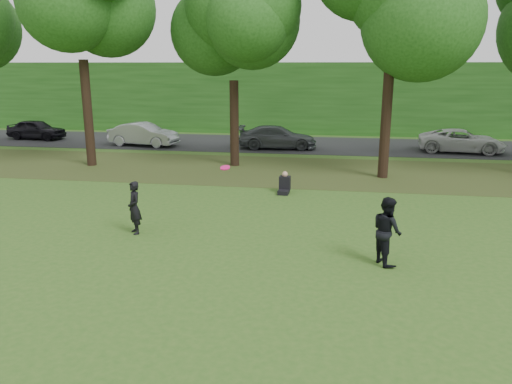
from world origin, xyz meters
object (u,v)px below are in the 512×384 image
(player_right, at_px, (387,231))
(frisbee, at_px, (225,168))
(player_left, at_px, (134,208))
(seated_person, at_px, (284,185))

(player_right, relative_size, frisbee, 6.13)
(player_right, bearing_deg, player_left, 56.50)
(frisbee, height_order, seated_person, frisbee)
(player_left, xyz_separation_m, player_right, (7.09, -1.19, 0.08))
(player_right, xyz_separation_m, frisbee, (-4.29, 0.93, 1.26))
(player_right, distance_m, seated_person, 7.45)
(player_left, height_order, frisbee, frisbee)
(player_left, bearing_deg, player_right, 40.88)
(player_left, xyz_separation_m, seated_person, (3.85, 5.49, -0.47))
(player_left, distance_m, seated_person, 6.72)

